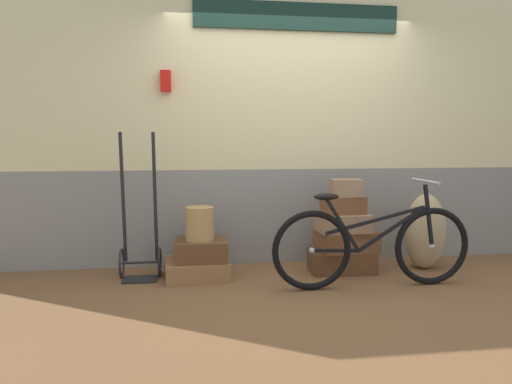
{
  "coord_description": "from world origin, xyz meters",
  "views": [
    {
      "loc": [
        -1.03,
        -4.02,
        1.28
      ],
      "look_at": [
        -0.43,
        0.19,
        0.81
      ],
      "focal_mm": 33.16,
      "sensor_mm": 36.0,
      "label": 1
    }
  ],
  "objects_px": {
    "luggage_trolley": "(140,243)",
    "bicycle": "(372,246)",
    "suitcase_3": "(347,241)",
    "suitcase_6": "(346,188)",
    "wicker_basket": "(200,224)",
    "suitcase_1": "(201,250)",
    "suitcase_4": "(343,223)",
    "suitcase_5": "(343,205)",
    "burlap_sack": "(425,231)",
    "suitcase_0": "(196,268)",
    "suitcase_2": "(342,261)"
  },
  "relations": [
    {
      "from": "luggage_trolley",
      "to": "bicycle",
      "type": "xyz_separation_m",
      "value": [
        2.02,
        -0.58,
        0.04
      ]
    },
    {
      "from": "suitcase_3",
      "to": "suitcase_6",
      "type": "bearing_deg",
      "value": -137.23
    },
    {
      "from": "bicycle",
      "to": "wicker_basket",
      "type": "bearing_deg",
      "value": 161.82
    },
    {
      "from": "suitcase_1",
      "to": "suitcase_6",
      "type": "bearing_deg",
      "value": -0.56
    },
    {
      "from": "wicker_basket",
      "to": "luggage_trolley",
      "type": "bearing_deg",
      "value": 170.14
    },
    {
      "from": "suitcase_6",
      "to": "suitcase_4",
      "type": "bearing_deg",
      "value": 158.64
    },
    {
      "from": "suitcase_3",
      "to": "suitcase_5",
      "type": "distance_m",
      "value": 0.35
    },
    {
      "from": "wicker_basket",
      "to": "burlap_sack",
      "type": "height_order",
      "value": "burlap_sack"
    },
    {
      "from": "suitcase_4",
      "to": "luggage_trolley",
      "type": "xyz_separation_m",
      "value": [
        -1.91,
        0.11,
        -0.16
      ]
    },
    {
      "from": "suitcase_1",
      "to": "wicker_basket",
      "type": "bearing_deg",
      "value": -111.31
    },
    {
      "from": "suitcase_3",
      "to": "suitcase_6",
      "type": "height_order",
      "value": "suitcase_6"
    },
    {
      "from": "suitcase_6",
      "to": "wicker_basket",
      "type": "bearing_deg",
      "value": -179.2
    },
    {
      "from": "suitcase_0",
      "to": "burlap_sack",
      "type": "xyz_separation_m",
      "value": [
        2.26,
        -0.01,
        0.29
      ]
    },
    {
      "from": "suitcase_3",
      "to": "suitcase_4",
      "type": "height_order",
      "value": "suitcase_4"
    },
    {
      "from": "suitcase_6",
      "to": "wicker_basket",
      "type": "height_order",
      "value": "suitcase_6"
    },
    {
      "from": "suitcase_0",
      "to": "suitcase_1",
      "type": "relative_size",
      "value": 1.19
    },
    {
      "from": "bicycle",
      "to": "suitcase_4",
      "type": "bearing_deg",
      "value": 103.48
    },
    {
      "from": "suitcase_0",
      "to": "suitcase_5",
      "type": "bearing_deg",
      "value": -5.32
    },
    {
      "from": "suitcase_6",
      "to": "burlap_sack",
      "type": "height_order",
      "value": "suitcase_6"
    },
    {
      "from": "suitcase_3",
      "to": "suitcase_2",
      "type": "bearing_deg",
      "value": 154.38
    },
    {
      "from": "suitcase_1",
      "to": "suitcase_3",
      "type": "bearing_deg",
      "value": 0.83
    },
    {
      "from": "suitcase_0",
      "to": "suitcase_5",
      "type": "distance_m",
      "value": 1.52
    },
    {
      "from": "wicker_basket",
      "to": "luggage_trolley",
      "type": "height_order",
      "value": "luggage_trolley"
    },
    {
      "from": "suitcase_0",
      "to": "suitcase_6",
      "type": "bearing_deg",
      "value": -6.65
    },
    {
      "from": "luggage_trolley",
      "to": "suitcase_2",
      "type": "bearing_deg",
      "value": -2.1
    },
    {
      "from": "suitcase_4",
      "to": "suitcase_0",
      "type": "bearing_deg",
      "value": 177.78
    },
    {
      "from": "suitcase_2",
      "to": "suitcase_3",
      "type": "xyz_separation_m",
      "value": [
        0.04,
        -0.01,
        0.2
      ]
    },
    {
      "from": "burlap_sack",
      "to": "bicycle",
      "type": "distance_m",
      "value": 0.9
    },
    {
      "from": "suitcase_0",
      "to": "luggage_trolley",
      "type": "height_order",
      "value": "luggage_trolley"
    },
    {
      "from": "suitcase_4",
      "to": "wicker_basket",
      "type": "bearing_deg",
      "value": 178.97
    },
    {
      "from": "suitcase_0",
      "to": "wicker_basket",
      "type": "bearing_deg",
      "value": -44.74
    },
    {
      "from": "suitcase_2",
      "to": "suitcase_4",
      "type": "xyz_separation_m",
      "value": [
        -0.01,
        -0.04,
        0.39
      ]
    },
    {
      "from": "suitcase_0",
      "to": "suitcase_2",
      "type": "bearing_deg",
      "value": -4.72
    },
    {
      "from": "suitcase_1",
      "to": "suitcase_6",
      "type": "height_order",
      "value": "suitcase_6"
    },
    {
      "from": "suitcase_2",
      "to": "suitcase_5",
      "type": "height_order",
      "value": "suitcase_5"
    },
    {
      "from": "suitcase_5",
      "to": "suitcase_3",
      "type": "bearing_deg",
      "value": -4.06
    },
    {
      "from": "suitcase_4",
      "to": "suitcase_6",
      "type": "xyz_separation_m",
      "value": [
        0.02,
        -0.01,
        0.33
      ]
    },
    {
      "from": "suitcase_0",
      "to": "burlap_sack",
      "type": "height_order",
      "value": "burlap_sack"
    },
    {
      "from": "suitcase_1",
      "to": "luggage_trolley",
      "type": "relative_size",
      "value": 0.36
    },
    {
      "from": "suitcase_4",
      "to": "suitcase_5",
      "type": "distance_m",
      "value": 0.17
    },
    {
      "from": "suitcase_0",
      "to": "bicycle",
      "type": "xyz_separation_m",
      "value": [
        1.51,
        -0.51,
        0.28
      ]
    },
    {
      "from": "suitcase_2",
      "to": "suitcase_5",
      "type": "relative_size",
      "value": 1.57
    },
    {
      "from": "suitcase_3",
      "to": "suitcase_4",
      "type": "relative_size",
      "value": 1.16
    },
    {
      "from": "suitcase_2",
      "to": "suitcase_3",
      "type": "relative_size",
      "value": 1.1
    },
    {
      "from": "suitcase_2",
      "to": "bicycle",
      "type": "relative_size",
      "value": 0.34
    },
    {
      "from": "wicker_basket",
      "to": "bicycle",
      "type": "height_order",
      "value": "bicycle"
    },
    {
      "from": "suitcase_1",
      "to": "suitcase_0",
      "type": "bearing_deg",
      "value": 178.82
    },
    {
      "from": "suitcase_2",
      "to": "suitcase_6",
      "type": "bearing_deg",
      "value": -70.17
    },
    {
      "from": "suitcase_0",
      "to": "burlap_sack",
      "type": "relative_size",
      "value": 0.77
    },
    {
      "from": "wicker_basket",
      "to": "luggage_trolley",
      "type": "relative_size",
      "value": 0.23
    }
  ]
}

